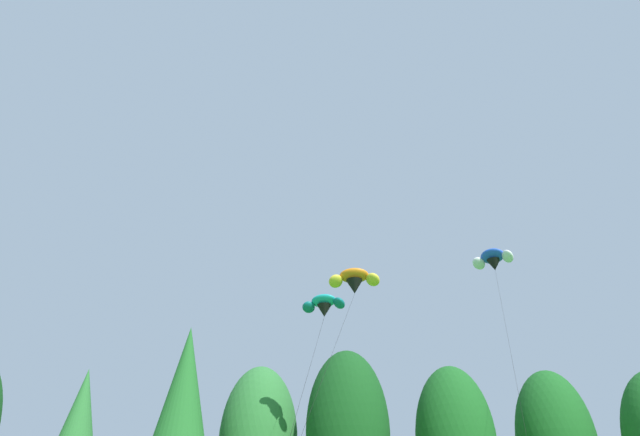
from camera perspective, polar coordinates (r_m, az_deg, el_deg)
The scene contains 5 objects.
treeline_tree_d at distance 39.26m, azimuth -13.48°, elevation -18.03°, with size 4.82×4.82×14.65m.
treeline_tree_f at distance 39.58m, azimuth 2.77°, elevation -20.38°, with size 5.42×5.42×13.41m.
parafoil_kite_high_teal at distance 36.82m, azimuth 0.39°, elevation -8.63°, with size 3.00×15.89×14.17m.
parafoil_kite_mid_blue_white at distance 52.71m, azimuth 16.72°, elevation -3.98°, with size 6.53×20.76×22.85m.
parafoil_kite_far_orange at distance 40.76m, azimuth 3.40°, elevation -6.21°, with size 5.13×18.87×17.31m.
Camera 1 is at (-1.82, 2.58, 2.17)m, focal length 32.43 mm.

